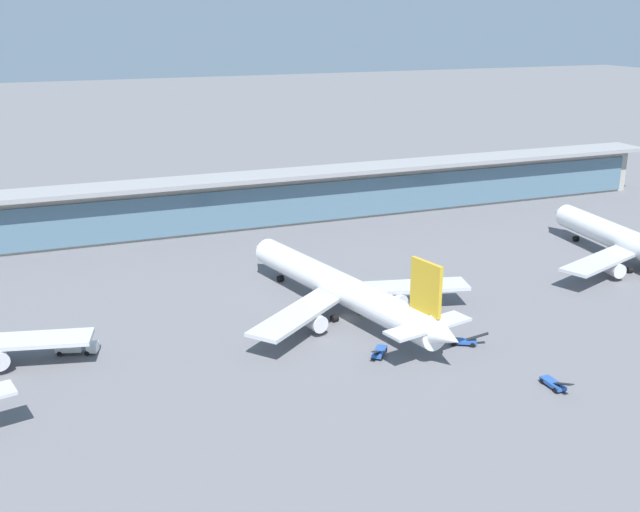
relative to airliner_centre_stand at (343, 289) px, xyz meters
name	(u,v)px	position (x,y,z in m)	size (l,w,h in m)	color
ground_plane	(349,317)	(0.61, -1.42, -5.67)	(1200.00, 1200.00, 0.00)	slate
airliner_centre_stand	(343,289)	(0.00, 0.00, 0.00)	(50.81, 67.06, 18.01)	white
airliner_right_stand	(639,247)	(76.07, 0.15, 0.00)	(51.80, 67.66, 18.01)	white
service_truck_under_wing_white	(74,345)	(-51.68, 1.55, -3.98)	(7.65, 4.66, 3.10)	silver
service_truck_mid_apron_blue	(465,341)	(15.03, -21.31, -4.86)	(6.54, 4.63, 2.70)	#234C9E
service_truck_by_tail_blue	(554,384)	(19.52, -40.95, -4.86)	(1.95, 6.81, 2.70)	#234C9E
service_truck_at_far_stand_blue	(379,352)	(-1.55, -19.66, -4.86)	(5.39, 6.09, 2.70)	#234C9E
terminal_building	(246,200)	(0.61, 70.52, 2.19)	(272.92, 12.80, 15.20)	#9E998E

